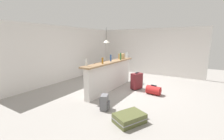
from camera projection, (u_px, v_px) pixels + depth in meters
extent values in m
cube|color=gray|center=(127.00, 89.00, 5.88)|extent=(13.00, 13.00, 0.05)
cube|color=silver|center=(70.00, 53.00, 7.18)|extent=(6.60, 0.10, 2.50)
cube|color=silver|center=(146.00, 52.00, 8.33)|extent=(0.10, 6.00, 2.50)
cube|color=silver|center=(111.00, 76.00, 5.66)|extent=(2.80, 0.20, 1.05)
cube|color=#93704C|center=(111.00, 62.00, 5.55)|extent=(2.96, 0.40, 0.05)
cylinder|color=silver|center=(86.00, 63.00, 4.52)|extent=(0.06, 0.06, 0.22)
cylinder|color=#9E661E|center=(102.00, 61.00, 5.01)|extent=(0.06, 0.06, 0.21)
cylinder|color=#284C89|center=(111.00, 58.00, 5.57)|extent=(0.06, 0.06, 0.25)
cylinder|color=#2D6B38|center=(121.00, 56.00, 5.99)|extent=(0.06, 0.06, 0.28)
cylinder|color=silver|center=(127.00, 55.00, 6.54)|extent=(0.07, 0.07, 0.27)
cube|color=tan|center=(121.00, 56.00, 6.32)|extent=(0.26, 0.18, 0.22)
cube|color=#4C331E|center=(107.00, 63.00, 7.69)|extent=(1.10, 0.80, 0.04)
cylinder|color=#4C331E|center=(107.00, 72.00, 7.18)|extent=(0.06, 0.06, 0.70)
cylinder|color=#4C331E|center=(117.00, 69.00, 8.00)|extent=(0.06, 0.06, 0.70)
cylinder|color=#4C331E|center=(96.00, 71.00, 7.53)|extent=(0.06, 0.06, 0.70)
cylinder|color=#4C331E|center=(106.00, 68.00, 8.34)|extent=(0.06, 0.06, 0.70)
cube|color=black|center=(118.00, 70.00, 7.37)|extent=(0.40, 0.40, 0.04)
cube|color=black|center=(115.00, 64.00, 7.42)|extent=(0.40, 0.04, 0.48)
cylinder|color=black|center=(119.00, 75.00, 7.20)|extent=(0.04, 0.04, 0.41)
cylinder|color=black|center=(122.00, 74.00, 7.47)|extent=(0.04, 0.04, 0.41)
cylinder|color=black|center=(113.00, 75.00, 7.37)|extent=(0.04, 0.04, 0.41)
cylinder|color=black|center=(116.00, 73.00, 7.63)|extent=(0.04, 0.04, 0.41)
cylinder|color=black|center=(106.00, 34.00, 7.41)|extent=(0.01, 0.01, 0.63)
cone|color=white|center=(106.00, 41.00, 7.48)|extent=(0.34, 0.34, 0.14)
sphere|color=white|center=(106.00, 43.00, 7.50)|extent=(0.07, 0.07, 0.07)
cube|color=#51562D|center=(129.00, 118.00, 3.44)|extent=(0.82, 0.74, 0.22)
cube|color=gray|center=(129.00, 118.00, 3.44)|extent=(0.84, 0.75, 0.02)
cube|color=#2D2D33|center=(143.00, 114.00, 3.65)|extent=(0.21, 0.22, 0.02)
cube|color=maroon|center=(137.00, 81.00, 5.75)|extent=(0.50, 0.39, 0.60)
cylinder|color=black|center=(140.00, 87.00, 5.93)|extent=(0.07, 0.05, 0.06)
cylinder|color=black|center=(133.00, 89.00, 5.70)|extent=(0.07, 0.05, 0.06)
cube|color=#232328|center=(137.00, 73.00, 5.69)|extent=(0.14, 0.09, 0.04)
cube|color=slate|center=(104.00, 102.00, 4.07)|extent=(0.33, 0.27, 0.42)
cube|color=#515155|center=(108.00, 105.00, 4.07)|extent=(0.23, 0.14, 0.19)
cube|color=black|center=(100.00, 104.00, 4.02)|extent=(0.04, 0.04, 0.36)
cube|color=black|center=(101.00, 102.00, 4.16)|extent=(0.04, 0.04, 0.36)
cylinder|color=red|center=(153.00, 90.00, 5.23)|extent=(0.34, 0.51, 0.30)
cube|color=black|center=(154.00, 86.00, 5.20)|extent=(0.05, 0.20, 0.04)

